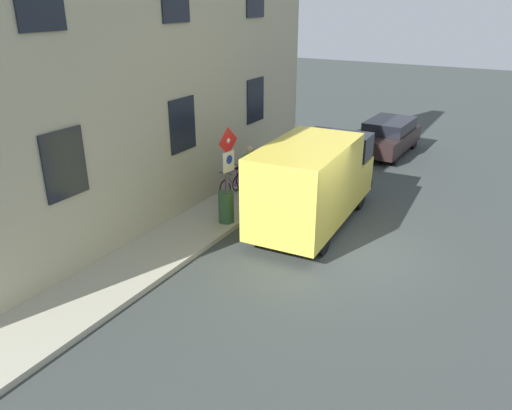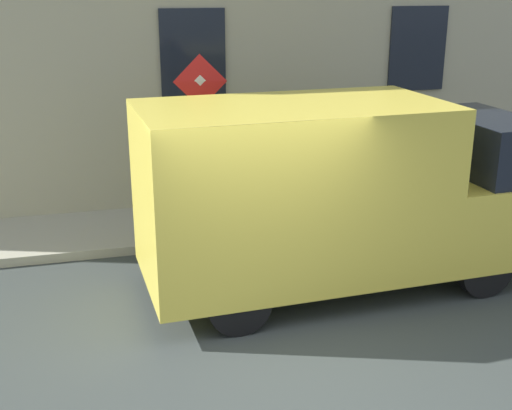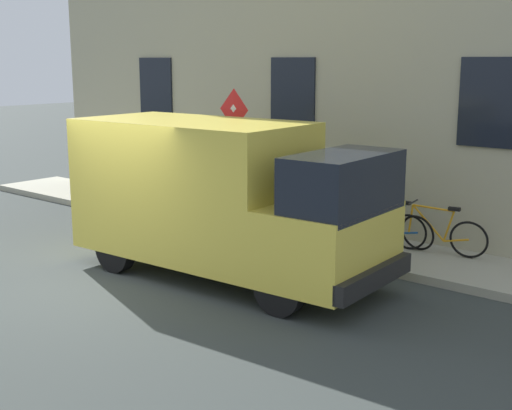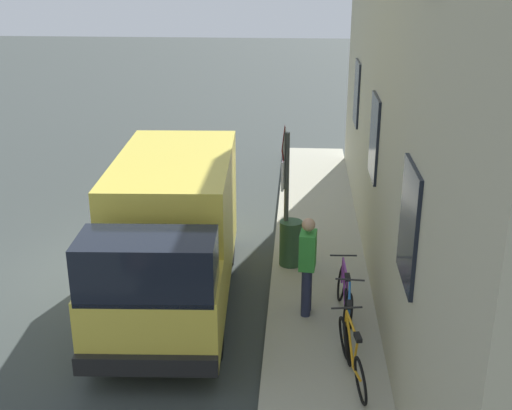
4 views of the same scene
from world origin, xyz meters
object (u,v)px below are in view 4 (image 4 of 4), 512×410
(bicycle_purple, at_px, (345,295))
(litter_bin, at_px, (291,243))
(bicycle_orange, at_px, (352,356))
(delivery_van, at_px, (171,232))
(sign_post_stacked, at_px, (285,176))
(pedestrian, at_px, (307,263))
(bicycle_blue, at_px, (348,323))

(bicycle_purple, xyz_separation_m, litter_bin, (-0.94, 1.88, 0.08))
(litter_bin, bearing_deg, bicycle_orange, -75.73)
(delivery_van, distance_m, bicycle_orange, 3.88)
(delivery_van, height_order, litter_bin, delivery_van)
(sign_post_stacked, relative_size, bicycle_purple, 1.56)
(bicycle_purple, xyz_separation_m, pedestrian, (-0.64, 0.02, 0.56))
(sign_post_stacked, distance_m, pedestrian, 2.16)
(sign_post_stacked, height_order, pedestrian, sign_post_stacked)
(delivery_van, relative_size, bicycle_orange, 3.17)
(sign_post_stacked, xyz_separation_m, litter_bin, (0.14, -0.06, -1.34))
(delivery_van, bearing_deg, pedestrian, 74.76)
(sign_post_stacked, distance_m, bicycle_blue, 3.36)
(bicycle_blue, xyz_separation_m, pedestrian, (-0.64, 0.91, 0.56))
(litter_bin, bearing_deg, pedestrian, -80.87)
(sign_post_stacked, height_order, bicycle_orange, sign_post_stacked)
(sign_post_stacked, relative_size, litter_bin, 2.96)
(bicycle_purple, bearing_deg, sign_post_stacked, 26.60)
(pedestrian, bearing_deg, sign_post_stacked, 108.70)
(sign_post_stacked, bearing_deg, bicycle_purple, -61.11)
(bicycle_blue, relative_size, pedestrian, 1.00)
(sign_post_stacked, relative_size, pedestrian, 1.55)
(delivery_van, distance_m, pedestrian, 2.43)
(pedestrian, xyz_separation_m, litter_bin, (-0.30, 1.86, -0.48))
(sign_post_stacked, bearing_deg, bicycle_orange, -73.97)
(bicycle_orange, xyz_separation_m, litter_bin, (-0.93, 3.67, 0.08))
(delivery_van, height_order, bicycle_orange, delivery_van)
(sign_post_stacked, xyz_separation_m, bicycle_purple, (1.07, -1.95, -1.42))
(delivery_van, relative_size, pedestrian, 3.15)
(bicycle_purple, relative_size, pedestrian, 1.00)
(litter_bin, bearing_deg, bicycle_blue, -71.38)
(delivery_van, bearing_deg, bicycle_orange, 49.31)
(bicycle_blue, relative_size, litter_bin, 1.91)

